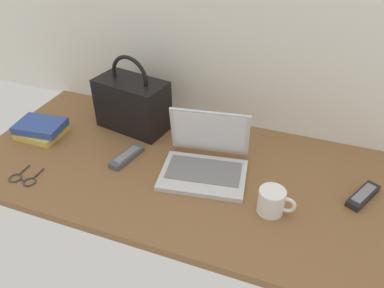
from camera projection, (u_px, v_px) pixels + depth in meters
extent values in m
cube|color=brown|center=(179.00, 170.00, 1.43)|extent=(1.60, 0.76, 0.03)
cube|color=silver|center=(203.00, 175.00, 1.36)|extent=(0.34, 0.26, 0.02)
cube|color=slate|center=(204.00, 170.00, 1.37)|extent=(0.29, 0.18, 0.00)
cube|color=silver|center=(210.00, 132.00, 1.41)|extent=(0.30, 0.10, 0.20)
cube|color=white|center=(209.00, 132.00, 1.40)|extent=(0.27, 0.08, 0.17)
cylinder|color=white|center=(271.00, 201.00, 1.20)|extent=(0.09, 0.09, 0.09)
torus|color=white|center=(287.00, 205.00, 1.19)|extent=(0.06, 0.01, 0.06)
cube|color=#4C4C51|center=(127.00, 157.00, 1.45)|extent=(0.08, 0.17, 0.02)
cube|color=slate|center=(127.00, 154.00, 1.44)|extent=(0.06, 0.12, 0.00)
cube|color=black|center=(363.00, 196.00, 1.27)|extent=(0.11, 0.16, 0.02)
cube|color=slate|center=(364.00, 193.00, 1.26)|extent=(0.08, 0.12, 0.00)
torus|color=#333338|center=(15.00, 178.00, 1.36)|extent=(0.05, 0.05, 0.01)
torus|color=#333338|center=(30.00, 182.00, 1.34)|extent=(0.05, 0.05, 0.01)
cube|color=#333338|center=(22.00, 180.00, 1.35)|extent=(0.02, 0.00, 0.00)
cube|color=#333338|center=(24.00, 170.00, 1.40)|extent=(0.01, 0.06, 0.00)
cube|color=#333338|center=(39.00, 173.00, 1.38)|extent=(0.01, 0.06, 0.00)
cube|color=black|center=(133.00, 105.00, 1.59)|extent=(0.32, 0.21, 0.22)
torus|color=black|center=(130.00, 77.00, 1.51)|extent=(0.18, 0.05, 0.18)
cube|color=#D8BF4C|center=(42.00, 132.00, 1.59)|extent=(0.18, 0.16, 0.03)
cube|color=#334C99|center=(40.00, 126.00, 1.57)|extent=(0.21, 0.16, 0.03)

